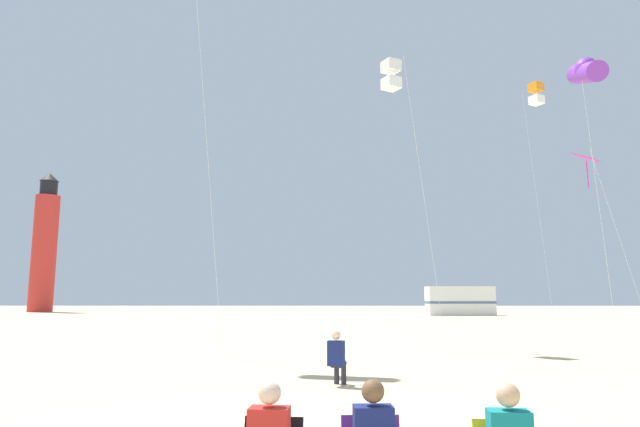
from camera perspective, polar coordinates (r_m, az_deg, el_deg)
kite_flyer_standing at (r=12.01m, az=1.79°, el=-14.59°), size 0.43×0.56×1.16m
kite_diamond_magenta at (r=23.82m, az=26.10°, el=4.63°), size 2.36×2.28×7.42m
kite_box_orange at (r=31.73m, az=21.54°, el=11.44°), size 1.12×1.12×13.01m
kite_box_white at (r=22.23m, az=7.41°, el=14.03°), size 2.25×2.25×10.99m
kite_tube_violet at (r=21.51m, az=25.95°, el=13.11°), size 1.11×2.58×10.21m
lighthouse_distant at (r=74.05m, az=-26.71°, el=-3.04°), size 2.80×2.80×16.80m
rv_van_white at (r=55.78m, az=14.31°, el=-8.80°), size 6.53×2.60×2.80m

